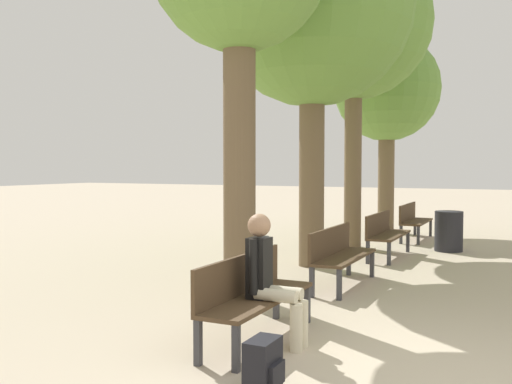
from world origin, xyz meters
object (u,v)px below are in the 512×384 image
bench_row_0 (251,291)px  bench_row_1 (339,252)px  person_seated (270,276)px  bench_row_3 (413,218)px  tree_row_1 (312,7)px  tree_row_2 (354,24)px  trash_bin (449,231)px  bench_row_2 (385,231)px  tree_row_3 (387,91)px  backpack (264,365)px

bench_row_0 → bench_row_1: size_ratio=1.00×
person_seated → bench_row_3: bearing=91.5°
tree_row_1 → person_seated: (1.16, -4.30, -3.76)m
bench_row_0 → tree_row_2: tree_row_2 is taller
bench_row_0 → bench_row_3: bearing=90.0°
bench_row_3 → tree_row_2: size_ratio=0.28×
bench_row_1 → tree_row_1: (-0.93, 1.40, 3.94)m
bench_row_3 → trash_bin: 1.81m
bench_row_0 → bench_row_2: (0.00, 5.71, 0.00)m
tree_row_3 → tree_row_2: bearing=-90.0°
bench_row_1 → trash_bin: size_ratio=2.18×
bench_row_0 → tree_row_3: 10.41m
bench_row_1 → tree_row_3: tree_row_3 is taller
tree_row_3 → bench_row_0: bearing=-84.6°
bench_row_0 → bench_row_3: same height
bench_row_1 → person_seated: (0.23, -2.91, 0.18)m
backpack → trash_bin: size_ratio=0.49×
tree_row_2 → backpack: tree_row_2 is taller
tree_row_3 → trash_bin: (1.93, -2.80, -3.28)m
bench_row_2 → person_seated: (0.23, -5.76, 0.18)m
bench_row_1 → bench_row_3: 5.71m
bench_row_1 → bench_row_3: (0.00, 5.71, 0.00)m
person_seated → backpack: 1.22m
bench_row_1 → tree_row_2: 5.83m
tree_row_2 → tree_row_1: bearing=-90.0°
bench_row_0 → bench_row_3: size_ratio=1.00×
tree_row_3 → trash_bin: 4.73m
bench_row_0 → backpack: bench_row_0 is taller
bench_row_3 → trash_bin: bench_row_3 is taller
bench_row_1 → bench_row_2: 2.86m
bench_row_0 → tree_row_1: tree_row_1 is taller
bench_row_1 → trash_bin: (1.00, 4.20, -0.09)m
bench_row_2 → bench_row_3: same height
tree_row_2 → person_seated: bearing=-80.3°
bench_row_0 → bench_row_1: same height
bench_row_3 → backpack: bench_row_3 is taller
bench_row_3 → tree_row_1: (-0.93, -4.32, 3.94)m
tree_row_1 → person_seated: size_ratio=4.86×
backpack → bench_row_0: bearing=120.7°
tree_row_2 → trash_bin: 4.73m
tree_row_3 → trash_bin: tree_row_3 is taller
bench_row_3 → tree_row_2: tree_row_2 is taller
bench_row_2 → tree_row_2: tree_row_2 is taller
tree_row_1 → person_seated: tree_row_1 is taller
bench_row_0 → tree_row_2: size_ratio=0.28×
bench_row_1 → tree_row_1: tree_row_1 is taller
backpack → bench_row_3: bearing=93.8°
bench_row_3 → person_seated: size_ratio=1.39×
bench_row_2 → tree_row_1: size_ratio=0.29×
bench_row_2 → bench_row_0: bearing=-90.0°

